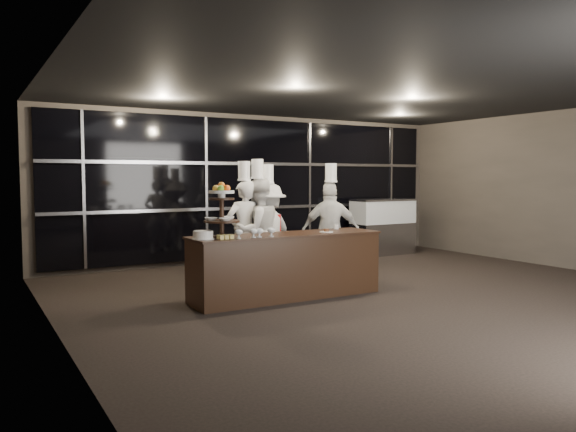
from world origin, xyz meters
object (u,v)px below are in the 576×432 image
chef_b (258,231)px  chef_d (331,231)px  chef_a (244,231)px  display_case (383,224)px  display_stand (222,206)px  layer_cake (203,235)px  chef_c (268,232)px  buffet_counter (287,265)px

chef_b → chef_d: chef_b is taller
chef_a → chef_d: (1.37, -0.43, -0.02)m
display_case → chef_a: 4.55m
chef_b → chef_d: 1.23m
display_case → chef_a: bearing=-158.5°
display_stand → display_case: (5.12, 2.82, -0.65)m
chef_b → layer_cake: bearing=-140.7°
chef_a → chef_c: (0.42, -0.00, -0.04)m
chef_b → chef_a: bearing=158.9°
buffet_counter → display_stand: display_stand is taller
chef_a → display_stand: bearing=-127.8°
layer_cake → display_stand: bearing=9.8°
display_case → chef_d: chef_d is taller
display_stand → layer_cake: 0.47m
display_case → chef_d: size_ratio=0.74×
chef_d → layer_cake: bearing=-163.2°
buffet_counter → display_stand: bearing=-180.0°
layer_cake → display_case: size_ratio=0.21×
display_stand → chef_b: size_ratio=0.37×
display_stand → display_case: size_ratio=0.52×
display_case → chef_b: 4.40m
chef_b → chef_c: (0.23, 0.07, -0.04)m
display_stand → chef_d: bearing=17.6°
chef_a → chef_c: chef_a is taller
buffet_counter → chef_a: (-0.11, 1.15, 0.40)m
chef_b → chef_d: (1.17, -0.36, -0.02)m
layer_cake → chef_b: size_ratio=0.15×
display_stand → display_case: 5.88m
display_stand → layer_cake: bearing=-170.2°
display_stand → chef_d: (2.26, 0.72, -0.50)m
display_stand → layer_cake: size_ratio=2.48×
buffet_counter → chef_a: bearing=95.3°
display_case → chef_a: chef_a is taller
display_stand → layer_cake: display_stand is taller
display_stand → chef_a: (0.89, 1.15, -0.47)m
display_stand → chef_c: 1.82m
layer_cake → chef_d: bearing=16.8°
chef_a → display_case: bearing=21.5°
layer_cake → chef_c: size_ratio=0.16×
buffet_counter → chef_b: bearing=85.3°
buffet_counter → chef_a: size_ratio=1.44×
chef_d → display_stand: bearing=-162.4°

